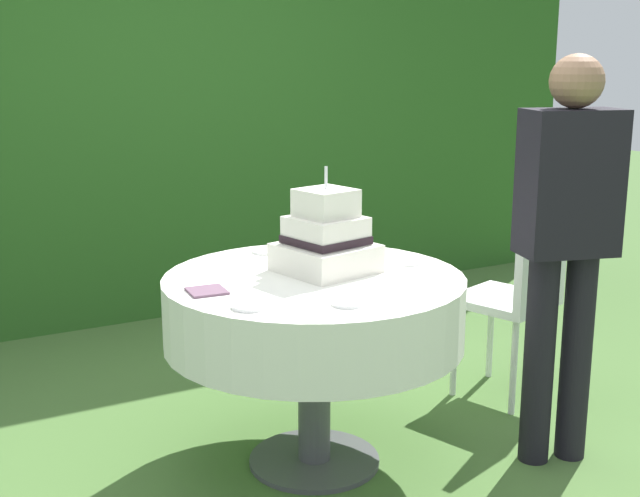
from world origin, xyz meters
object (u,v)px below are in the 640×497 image
serving_plate_left (266,251)px  serving_plate_near (348,303)px  napkin_stack (207,291)px  standing_person (566,234)px  cake_table (314,311)px  serving_plate_right (250,306)px  wedding_cake (326,239)px  serving_plate_far (407,261)px  garden_chair (520,289)px

serving_plate_left → serving_plate_near: bearing=-95.7°
napkin_stack → standing_person: size_ratio=0.08×
cake_table → napkin_stack: 0.46m
serving_plate_right → napkin_stack: 0.25m
wedding_cake → serving_plate_right: size_ratio=3.42×
serving_plate_far → garden_chair: (0.70, 0.09, -0.24)m
serving_plate_right → serving_plate_left: bearing=60.6°
garden_chair → standing_person: size_ratio=0.56×
serving_plate_right → standing_person: size_ratio=0.07×
napkin_stack → standing_person: (1.30, -0.42, 0.15)m
serving_plate_far → standing_person: bearing=-44.9°
wedding_cake → serving_plate_left: bearing=100.3°
wedding_cake → serving_plate_far: 0.38m
cake_table → serving_plate_near: 0.41m
cake_table → garden_chair: garden_chair is taller
standing_person → napkin_stack: bearing=161.9°
napkin_stack → garden_chair: 1.59m
serving_plate_left → napkin_stack: serving_plate_left is taller
serving_plate_right → serving_plate_far: bearing=17.2°
serving_plate_far → standing_person: size_ratio=0.08×
wedding_cake → standing_person: 0.92m
serving_plate_near → serving_plate_right: bearing=157.5°
serving_plate_near → serving_plate_left: 0.82m
serving_plate_near → garden_chair: bearing=21.4°
cake_table → standing_person: size_ratio=0.72×
wedding_cake → garden_chair: bearing=2.6°
napkin_stack → serving_plate_right: bearing=-77.3°
cake_table → wedding_cake: (0.08, 0.05, 0.26)m
serving_plate_near → cake_table: bearing=78.9°
cake_table → garden_chair: size_ratio=1.30×
serving_plate_left → standing_person: standing_person is taller
serving_plate_near → garden_chair: garden_chair is taller
napkin_stack → garden_chair: size_ratio=0.15×
cake_table → wedding_cake: 0.28m
serving_plate_near → serving_plate_left: same height
serving_plate_near → standing_person: 0.95m
napkin_stack → serving_plate_near: bearing=-45.8°
serving_plate_right → standing_person: 1.26m
serving_plate_far → serving_plate_left: size_ratio=1.14×
serving_plate_left → napkin_stack: 0.63m
wedding_cake → standing_person: standing_person is taller
cake_table → serving_plate_right: 0.48m
serving_plate_far → serving_plate_near: bearing=-143.2°
serving_plate_near → standing_person: (0.94, -0.05, 0.15)m
wedding_cake → cake_table: bearing=-148.9°
cake_table → serving_plate_left: bearing=89.1°
wedding_cake → garden_chair: (1.05, 0.05, -0.36)m
serving_plate_far → wedding_cake: bearing=172.5°
serving_plate_right → serving_plate_near: bearing=-22.5°
wedding_cake → serving_plate_far: bearing=-7.5°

